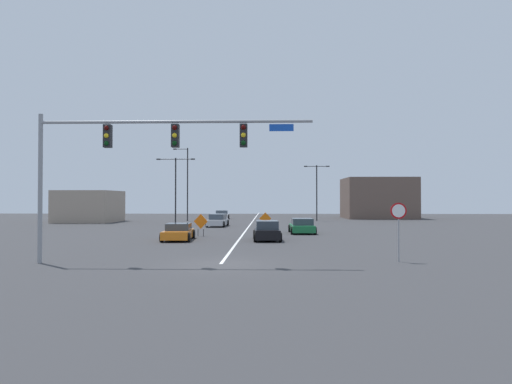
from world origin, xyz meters
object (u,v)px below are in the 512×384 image
at_px(construction_sign_median_far, 265,220).
at_px(car_white_near, 222,215).
at_px(street_lamp_mid_right, 317,188).
at_px(car_silver_mid, 218,220).
at_px(stop_sign, 399,220).
at_px(construction_sign_left_shoulder, 201,222).
at_px(car_orange_passing, 178,232).
at_px(car_green_distant, 302,226).
at_px(traffic_signal_assembly, 138,147).
at_px(car_black_far, 267,231).
at_px(street_lamp_far_right, 176,184).
at_px(street_lamp_near_left, 187,181).

distance_m(construction_sign_median_far, car_white_near, 27.00).
height_order(street_lamp_mid_right, car_silver_mid, street_lamp_mid_right).
relative_size(stop_sign, construction_sign_left_shoulder, 1.57).
xyz_separation_m(street_lamp_mid_right, construction_sign_left_shoulder, (-11.89, -25.13, -3.41)).
bearing_deg(construction_sign_left_shoulder, car_orange_passing, -108.20).
bearing_deg(car_green_distant, car_white_near, 109.49).
height_order(street_lamp_mid_right, car_white_near, street_lamp_mid_right).
xyz_separation_m(traffic_signal_assembly, stop_sign, (12.05, 0.92, -3.36)).
bearing_deg(car_white_near, construction_sign_left_shoulder, -86.97).
bearing_deg(car_silver_mid, street_lamp_mid_right, 45.83).
bearing_deg(construction_sign_median_far, car_orange_passing, -126.06).
bearing_deg(construction_sign_left_shoulder, stop_sign, -50.71).
relative_size(car_black_far, car_white_near, 0.94).
height_order(construction_sign_left_shoulder, construction_sign_median_far, construction_sign_left_shoulder).
bearing_deg(car_silver_mid, street_lamp_far_right, 147.11).
distance_m(construction_sign_median_far, car_orange_passing, 10.51).
relative_size(street_lamp_mid_right, construction_sign_median_far, 4.34).
bearing_deg(street_lamp_near_left, car_silver_mid, -64.64).
xyz_separation_m(street_lamp_far_right, street_lamp_near_left, (-0.29, 8.42, 0.70)).
height_order(street_lamp_near_left, car_black_far, street_lamp_near_left).
distance_m(car_silver_mid, car_orange_passing, 16.12).
distance_m(street_lamp_far_right, car_orange_passing, 20.45).
bearing_deg(street_lamp_near_left, car_green_distant, -56.71).
relative_size(street_lamp_far_right, street_lamp_mid_right, 1.03).
bearing_deg(car_black_far, car_orange_passing, -179.83).
bearing_deg(street_lamp_far_right, car_orange_passing, -77.40).
height_order(street_lamp_near_left, car_orange_passing, street_lamp_near_left).
relative_size(construction_sign_median_far, car_orange_passing, 0.41).
distance_m(car_white_near, car_green_distant, 29.71).
height_order(car_white_near, car_green_distant, car_green_distant).
distance_m(traffic_signal_assembly, street_lamp_mid_right, 41.99).
distance_m(stop_sign, street_lamp_far_right, 34.77).
height_order(street_lamp_far_right, construction_sign_median_far, street_lamp_far_right).
xyz_separation_m(traffic_signal_assembly, car_black_far, (5.84, 11.64, -4.66)).
relative_size(traffic_signal_assembly, street_lamp_mid_right, 1.66).
xyz_separation_m(street_lamp_far_right, car_white_near, (3.81, 15.09, -4.09)).
bearing_deg(construction_sign_median_far, car_white_near, 104.46).
relative_size(construction_sign_left_shoulder, construction_sign_median_far, 1.02).
xyz_separation_m(stop_sign, street_lamp_mid_right, (0.41, 39.17, 2.56)).
height_order(street_lamp_near_left, construction_sign_median_far, street_lamp_near_left).
relative_size(street_lamp_near_left, construction_sign_left_shoulder, 5.60).
relative_size(stop_sign, street_lamp_near_left, 0.28).
relative_size(street_lamp_far_right, car_green_distant, 1.86).
bearing_deg(car_orange_passing, car_silver_mid, 86.57).
xyz_separation_m(car_black_far, car_silver_mid, (-5.40, 16.08, -0.01)).
xyz_separation_m(stop_sign, car_silver_mid, (-11.61, 26.79, -1.30)).
height_order(street_lamp_mid_right, car_black_far, street_lamp_mid_right).
bearing_deg(traffic_signal_assembly, street_lamp_near_left, 97.46).
height_order(street_lamp_near_left, construction_sign_left_shoulder, street_lamp_near_left).
bearing_deg(street_lamp_far_right, construction_sign_left_shoulder, -71.37).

